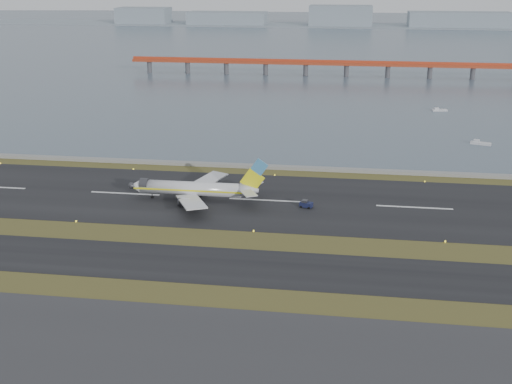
% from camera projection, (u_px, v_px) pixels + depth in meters
% --- Properties ---
extents(ground, '(1000.00, 1000.00, 0.00)m').
position_uv_depth(ground, '(249.00, 244.00, 147.69)').
color(ground, '#364117').
rests_on(ground, ground).
extents(taxiway_strip, '(1000.00, 18.00, 0.10)m').
position_uv_depth(taxiway_strip, '(240.00, 267.00, 136.45)').
color(taxiway_strip, black).
rests_on(taxiway_strip, ground).
extents(runway_strip, '(1000.00, 45.00, 0.10)m').
position_uv_depth(runway_strip, '(265.00, 200.00, 175.73)').
color(runway_strip, black).
rests_on(runway_strip, ground).
extents(seawall, '(1000.00, 2.50, 1.00)m').
position_uv_depth(seawall, '(277.00, 167.00, 203.64)').
color(seawall, gray).
rests_on(seawall, ground).
extents(bay_water, '(1400.00, 800.00, 1.30)m').
position_uv_depth(bay_water, '(326.00, 40.00, 577.91)').
color(bay_water, '#495868').
rests_on(bay_water, ground).
extents(red_pier, '(260.00, 5.00, 10.20)m').
position_uv_depth(red_pier, '(347.00, 64.00, 376.46)').
color(red_pier, '#B13B1E').
rests_on(red_pier, ground).
extents(far_shoreline, '(1400.00, 80.00, 60.50)m').
position_uv_depth(far_shoreline, '(344.00, 20.00, 723.75)').
color(far_shoreline, gray).
rests_on(far_shoreline, ground).
extents(airliner, '(38.52, 32.89, 12.80)m').
position_uv_depth(airliner, '(196.00, 189.00, 174.45)').
color(airliner, silver).
rests_on(airliner, ground).
extents(pushback_tug, '(3.71, 2.76, 2.12)m').
position_uv_depth(pushback_tug, '(306.00, 204.00, 170.08)').
color(pushback_tug, '#151A3B').
rests_on(pushback_tug, ground).
extents(workboat_near, '(7.50, 4.29, 1.74)m').
position_uv_depth(workboat_near, '(480.00, 143.00, 231.81)').
color(workboat_near, silver).
rests_on(workboat_near, ground).
extents(workboat_far, '(6.85, 3.22, 1.60)m').
position_uv_depth(workboat_far, '(439.00, 110.00, 286.73)').
color(workboat_far, silver).
rests_on(workboat_far, ground).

